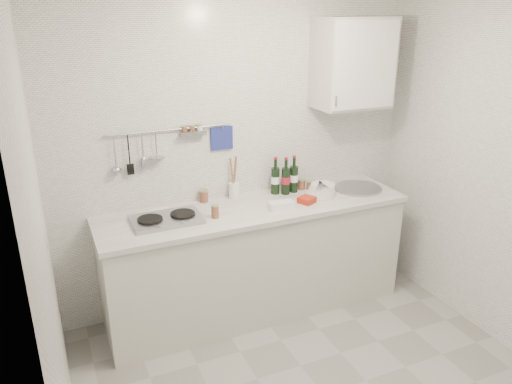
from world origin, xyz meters
TOP-DOWN VIEW (x-y plane):
  - back_wall at (0.00, 1.40)m, footprint 3.00×0.02m
  - wall_left at (-1.50, 0.00)m, footprint 0.02×2.80m
  - counter at (0.01, 1.10)m, footprint 2.44×0.64m
  - wall_rail at (-0.60, 1.37)m, footprint 0.98×0.09m
  - wall_cabinet at (0.90, 1.22)m, footprint 0.60×0.38m
  - plate_stack_hob at (-0.72, 1.18)m, footprint 0.28×0.27m
  - plate_stack_sink at (0.60, 1.10)m, footprint 0.25×0.24m
  - wine_bottles at (0.34, 1.27)m, footprint 0.23×0.11m
  - butter_dish at (0.16, 0.97)m, footprint 0.20×0.11m
  - strawberry_punnet at (0.40, 1.00)m, footprint 0.15×0.15m
  - utensil_crock at (-0.08, 1.33)m, footprint 0.09×0.09m
  - jar_a at (-0.34, 1.35)m, footprint 0.07×0.07m
  - jar_b at (0.51, 1.29)m, footprint 0.07×0.07m
  - jar_c at (0.58, 1.26)m, footprint 0.07×0.07m
  - jar_d at (-0.36, 1.02)m, footprint 0.06×0.06m

SIDE VIEW (x-z plane):
  - counter at x=0.01m, z-range -0.05..0.92m
  - plate_stack_hob at x=-0.72m, z-range 0.92..0.95m
  - strawberry_punnet at x=0.40m, z-range 0.92..0.97m
  - butter_dish at x=0.16m, z-range 0.92..0.98m
  - jar_c at x=0.58m, z-range 0.92..1.00m
  - plate_stack_sink at x=0.60m, z-range 0.92..1.01m
  - jar_b at x=0.51m, z-range 0.92..1.01m
  - jar_a at x=-0.34m, z-range 0.92..1.02m
  - jar_d at x=-0.36m, z-range 0.92..1.02m
  - utensil_crock at x=-0.08m, z-range 0.83..1.18m
  - wine_bottles at x=0.34m, z-range 0.92..1.23m
  - back_wall at x=0.00m, z-range 0.00..2.50m
  - wall_left at x=-1.50m, z-range 0.00..2.50m
  - wall_rail at x=-0.60m, z-range 1.26..1.60m
  - wall_cabinet at x=0.90m, z-range 1.60..2.30m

